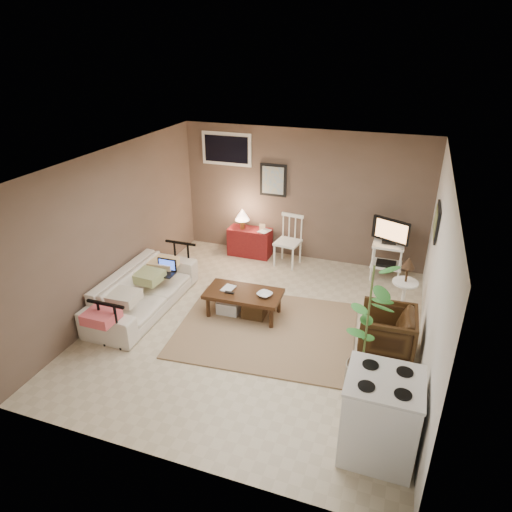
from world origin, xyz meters
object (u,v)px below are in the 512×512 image
at_px(side_table, 406,281).
at_px(tv_stand, 388,248).
at_px(armchair, 387,330).
at_px(spindle_chair, 288,242).
at_px(potted_plant, 367,326).
at_px(sofa, 143,284).
at_px(red_console, 249,239).
at_px(stove, 380,417).
at_px(coffee_table, 243,302).

bearing_deg(side_table, tv_stand, 106.00).
xyz_separation_m(tv_stand, armchair, (0.18, -2.14, -0.22)).
height_order(spindle_chair, potted_plant, potted_plant).
xyz_separation_m(sofa, side_table, (3.75, 1.05, 0.20)).
bearing_deg(potted_plant, red_console, 129.48).
height_order(red_console, side_table, side_table).
height_order(red_console, armchair, red_console).
bearing_deg(stove, armchair, 92.02).
bearing_deg(potted_plant, tv_stand, 89.32).
height_order(sofa, armchair, sofa).
bearing_deg(potted_plant, stove, -72.81).
distance_m(sofa, spindle_chair, 2.76).
bearing_deg(coffee_table, spindle_chair, 85.24).
relative_size(coffee_table, side_table, 1.15).
xyz_separation_m(spindle_chair, armchair, (1.93, -2.12, -0.08)).
distance_m(spindle_chair, tv_stand, 1.75).
bearing_deg(spindle_chair, stove, -62.43).
bearing_deg(red_console, sofa, -110.38).
bearing_deg(sofa, red_console, -20.38).
xyz_separation_m(coffee_table, sofa, (-1.51, -0.30, 0.17)).
xyz_separation_m(sofa, spindle_chair, (1.67, 2.19, 0.03)).
xyz_separation_m(red_console, side_table, (2.88, -1.29, 0.29)).
relative_size(spindle_chair, potted_plant, 0.56).
xyz_separation_m(coffee_table, side_table, (2.24, 0.75, 0.37)).
xyz_separation_m(spindle_chair, tv_stand, (1.74, 0.02, 0.14)).
xyz_separation_m(coffee_table, armchair, (2.08, -0.23, 0.12)).
bearing_deg(stove, red_console, 125.26).
distance_m(red_console, spindle_chair, 0.82).
bearing_deg(stove, sofa, 156.22).
height_order(spindle_chair, side_table, side_table).
height_order(sofa, stove, stove).
bearing_deg(tv_stand, armchair, -85.12).
relative_size(coffee_table, red_console, 1.22).
relative_size(spindle_chair, armchair, 1.31).
xyz_separation_m(side_table, armchair, (-0.15, -0.98, -0.26)).
bearing_deg(side_table, coffee_table, -161.54).
distance_m(coffee_table, stove, 2.88).
relative_size(tv_stand, potted_plant, 0.66).
relative_size(red_console, stove, 0.99).
bearing_deg(tv_stand, stove, -86.37).
xyz_separation_m(red_console, stove, (2.79, -3.94, 0.14)).
bearing_deg(side_table, sofa, -164.37).
relative_size(sofa, red_console, 2.25).
bearing_deg(red_console, potted_plant, -50.52).
bearing_deg(spindle_chair, coffee_table, -94.76).
xyz_separation_m(red_console, tv_stand, (2.55, -0.12, 0.26)).
relative_size(red_console, potted_plant, 0.56).
relative_size(sofa, potted_plant, 1.27).
bearing_deg(side_table, potted_plant, -101.81).
xyz_separation_m(spindle_chair, stove, (1.99, -3.80, 0.03)).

